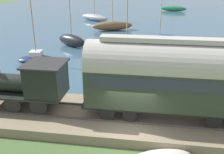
% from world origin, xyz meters
% --- Properties ---
extents(ground_plane, '(200.00, 200.00, 0.00)m').
position_xyz_m(ground_plane, '(0.00, 0.00, 0.00)').
color(ground_plane, '#476033').
extents(harbor_water, '(80.00, 80.00, 0.01)m').
position_xyz_m(harbor_water, '(43.99, 0.00, 0.00)').
color(harbor_water, '#38566B').
rests_on(harbor_water, ground).
extents(rail_embankment, '(4.66, 56.00, 0.65)m').
position_xyz_m(rail_embankment, '(1.36, 0.00, 0.27)').
color(rail_embankment, '#84755B').
rests_on(rail_embankment, ground).
extents(steam_locomotive, '(2.22, 6.22, 3.05)m').
position_xyz_m(steam_locomotive, '(1.36, 6.16, 2.24)').
color(steam_locomotive, black).
rests_on(steam_locomotive, rail_embankment).
extents(passenger_coach, '(2.24, 9.56, 4.48)m').
position_xyz_m(passenger_coach, '(1.36, -2.07, 3.13)').
color(passenger_coach, black).
rests_on(passenger_coach, rail_embankment).
extents(sailboat_blue, '(3.11, 4.39, 8.91)m').
position_xyz_m(sailboat_blue, '(21.17, -1.89, 0.51)').
color(sailboat_blue, '#335199').
rests_on(sailboat_blue, harbor_water).
extents(sailboat_navy, '(2.18, 3.75, 6.60)m').
position_xyz_m(sailboat_navy, '(10.52, 9.71, 0.52)').
color(sailboat_navy, '#192347').
rests_on(sailboat_navy, harbor_water).
extents(sailboat_gray, '(4.31, 5.92, 5.59)m').
position_xyz_m(sailboat_gray, '(34.57, 9.27, 0.60)').
color(sailboat_gray, gray).
rests_on(sailboat_gray, harbor_water).
extents(sailboat_brown, '(3.39, 6.17, 9.45)m').
position_xyz_m(sailboat_brown, '(26.87, 4.90, 0.70)').
color(sailboat_brown, brown).
rests_on(sailboat_brown, harbor_water).
extents(sailboat_teal, '(4.00, 6.13, 7.57)m').
position_xyz_m(sailboat_teal, '(11.82, 1.37, 0.60)').
color(sailboat_teal, '#1E707A').
rests_on(sailboat_teal, harbor_water).
extents(sailboat_green, '(2.25, 5.81, 6.51)m').
position_xyz_m(sailboat_green, '(48.96, -5.41, 0.61)').
color(sailboat_green, '#236B42').
rests_on(sailboat_green, harbor_water).
extents(sailboat_black, '(3.27, 4.24, 7.01)m').
position_xyz_m(sailboat_black, '(17.16, 8.28, 0.73)').
color(sailboat_black, black).
rests_on(sailboat_black, harbor_water).
extents(rowboat_near_shore, '(1.15, 2.06, 0.52)m').
position_xyz_m(rowboat_near_shore, '(11.81, -4.31, 0.27)').
color(rowboat_near_shore, silver).
rests_on(rowboat_near_shore, harbor_water).
extents(rowboat_mid_harbor, '(2.34, 2.15, 0.44)m').
position_xyz_m(rowboat_mid_harbor, '(11.04, -7.36, 0.23)').
color(rowboat_mid_harbor, beige).
rests_on(rowboat_mid_harbor, harbor_water).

